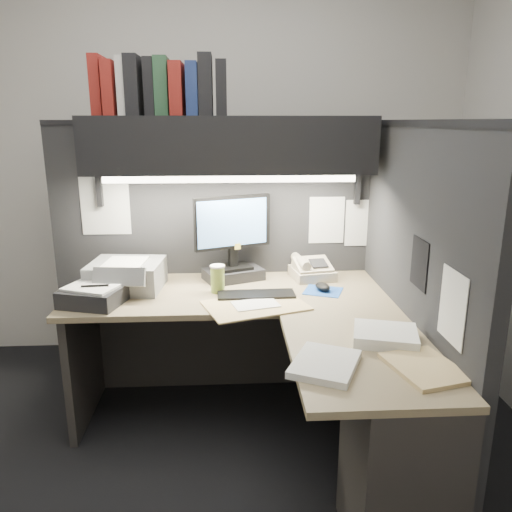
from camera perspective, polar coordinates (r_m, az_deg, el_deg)
name	(u,v)px	position (r m, az deg, el deg)	size (l,w,h in m)	color
floor	(209,476)	(2.59, -5.44, -23.76)	(3.50, 3.50, 0.00)	black
wall_back	(211,162)	(3.52, -5.13, 10.66)	(3.50, 0.04, 2.70)	beige
wall_front	(132,373)	(0.59, -13.99, -12.86)	(3.50, 0.04, 2.70)	beige
partition_back	(216,260)	(3.06, -4.64, -0.51)	(1.90, 0.06, 1.60)	black
partition_right	(412,300)	(2.50, 17.38, -4.80)	(0.06, 1.50, 1.60)	black
desk	(300,390)	(2.35, 5.06, -15.02)	(1.70, 1.53, 0.73)	#7E6F50
overhead_shelf	(230,145)	(2.77, -3.02, 12.59)	(1.55, 0.34, 0.30)	black
task_light_tube	(230,179)	(2.64, -2.95, 8.76)	(0.04, 0.04, 1.32)	white
monitor	(233,247)	(2.86, -2.66, 1.04)	(0.43, 0.31, 0.49)	black
keyboard	(256,295)	(2.63, 0.02, -4.48)	(0.41, 0.14, 0.02)	black
mousepad	(323,291)	(2.74, 7.67, -3.98)	(0.19, 0.18, 0.00)	#1C479C
mouse	(323,287)	(2.74, 7.64, -3.49)	(0.07, 0.11, 0.04)	black
telephone	(312,270)	(2.95, 6.43, -1.63)	(0.23, 0.24, 0.09)	#C2B295
coffee_cup	(218,280)	(2.69, -4.41, -2.71)	(0.07, 0.07, 0.14)	#AAB849
printer	(127,275)	(2.82, -14.55, -2.15)	(0.38, 0.32, 0.15)	gray
notebook_stack	(93,296)	(2.65, -18.12, -4.36)	(0.29, 0.24, 0.09)	black
open_folder	(255,305)	(2.50, -0.06, -5.67)	(0.49, 0.32, 0.01)	tan
paper_stack_a	(385,336)	(2.18, 14.56, -8.81)	(0.26, 0.22, 0.05)	white
paper_stack_b	(325,364)	(1.93, 7.90, -12.12)	(0.22, 0.28, 0.03)	white
manila_stack	(425,368)	(2.00, 18.77, -11.99)	(0.23, 0.29, 0.02)	tan
binder_row	(160,87)	(2.79, -10.90, 18.39)	(0.69, 0.26, 0.31)	maroon
pinned_papers	(287,232)	(2.65, 3.56, 2.75)	(1.76, 1.31, 0.51)	white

